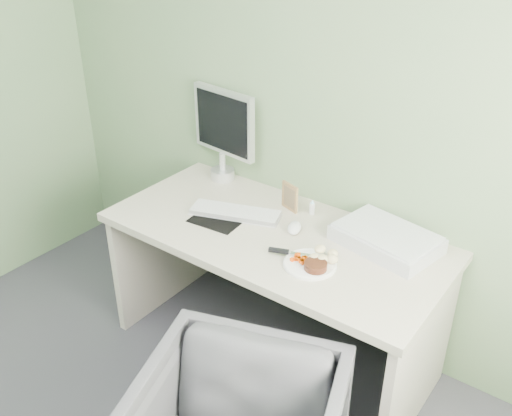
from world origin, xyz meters
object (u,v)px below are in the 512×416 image
Objects in this scene: desk at (274,265)px; scanner at (386,239)px; plate at (310,264)px; monitor at (224,130)px.

scanner reaches higher than desk.
scanner reaches higher than plate.
plate is at bearing -109.00° from scanner.
scanner is (0.46, 0.20, 0.22)m from desk.
desk is 0.78m from monitor.
desk is at bearing -145.92° from scanner.
monitor reaches higher than desk.
monitor is (-0.82, 0.44, 0.27)m from plate.
scanner is at bearing 23.06° from desk.
plate is (0.27, -0.13, 0.19)m from desk.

